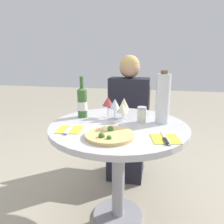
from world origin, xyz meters
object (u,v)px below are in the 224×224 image
object	(u,v)px
dining_table	(119,142)
wine_bottle	(82,102)
seated_diner	(128,122)
chair_behind_diner	(129,128)
tall_carafe	(163,99)
pizza_large	(109,135)

from	to	relation	value
dining_table	wine_bottle	size ratio (longest dim) A/B	3.06
dining_table	seated_diner	bearing A→B (deg)	91.97
chair_behind_diner	wine_bottle	distance (m)	0.86
chair_behind_diner	tall_carafe	world-z (taller)	tall_carafe
dining_table	tall_carafe	xyz separation A→B (m)	(0.28, 0.09, 0.29)
pizza_large	tall_carafe	distance (m)	0.47
chair_behind_diner	tall_carafe	xyz separation A→B (m)	(0.30, -0.73, 0.48)
seated_diner	pizza_large	world-z (taller)	seated_diner
chair_behind_diner	seated_diner	size ratio (longest dim) A/B	0.73
chair_behind_diner	pizza_large	xyz separation A→B (m)	(0.01, -1.06, 0.32)
wine_bottle	tall_carafe	xyz separation A→B (m)	(0.58, -0.03, 0.06)
chair_behind_diner	tall_carafe	size ratio (longest dim) A/B	2.40
pizza_large	tall_carafe	xyz separation A→B (m)	(0.30, 0.32, 0.16)
wine_bottle	seated_diner	bearing A→B (deg)	64.10
pizza_large	wine_bottle	size ratio (longest dim) A/B	0.94
chair_behind_diner	seated_diner	bearing A→B (deg)	90.00
seated_diner	dining_table	bearing A→B (deg)	91.97
seated_diner	pizza_large	distance (m)	0.94
dining_table	wine_bottle	xyz separation A→B (m)	(-0.30, 0.13, 0.24)
seated_diner	pizza_large	size ratio (longest dim) A/B	4.15
chair_behind_diner	pizza_large	distance (m)	1.11
chair_behind_diner	pizza_large	bearing A→B (deg)	90.42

